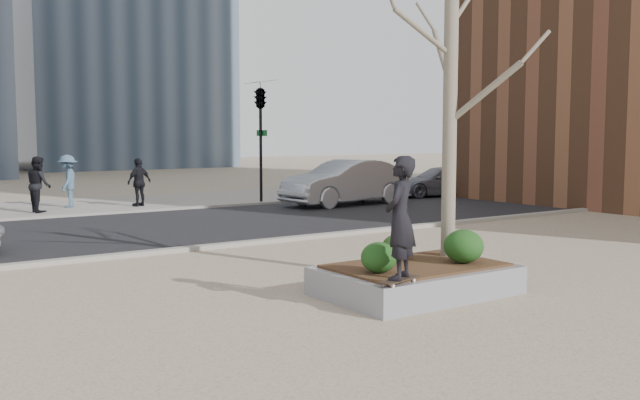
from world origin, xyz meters
TOP-DOWN VIEW (x-y plane):
  - ground at (0.00, 0.00)m, footprint 120.00×120.00m
  - street at (0.00, 10.00)m, footprint 60.00×8.00m
  - far_sidewalk at (0.00, 17.00)m, footprint 60.00×6.00m
  - planter at (1.00, 0.00)m, footprint 3.00×2.00m
  - planter_mulch at (1.00, 0.00)m, footprint 2.70×1.70m
  - sycamore_tree at (2.00, 0.30)m, footprint 2.80×2.80m
  - shrub_left at (0.05, -0.22)m, footprint 0.55×0.55m
  - shrub_middle at (1.00, 0.47)m, footprint 0.50×0.50m
  - shrub_right at (1.71, -0.36)m, footprint 0.64×0.64m
  - skateboard at (-0.10, -0.87)m, footprint 0.81×0.39m
  - skateboarder at (-0.10, -0.87)m, footprint 0.76×0.70m
  - car_silver at (8.61, 12.15)m, footprint 5.01×2.06m
  - car_third at (13.87, 12.79)m, footprint 4.40×2.72m
  - pedestrian_a at (-1.13, 15.79)m, footprint 0.74×0.92m
  - pedestrian_b at (0.08, 16.86)m, footprint 1.13×1.36m
  - pedestrian_c at (2.25, 15.80)m, footprint 1.08×0.74m
  - traffic_light_far at (6.50, 14.60)m, footprint 0.60×2.48m

SIDE VIEW (x-z plane):
  - ground at x=0.00m, z-range 0.00..0.00m
  - street at x=0.00m, z-range 0.00..0.02m
  - far_sidewalk at x=0.00m, z-range 0.00..0.02m
  - planter at x=1.00m, z-range 0.00..0.45m
  - planter_mulch at x=1.00m, z-range 0.45..0.49m
  - skateboard at x=-0.10m, z-range 0.45..0.53m
  - car_third at x=13.87m, z-range 0.02..1.21m
  - shrub_middle at x=1.00m, z-range 0.49..0.92m
  - shrub_left at x=0.05m, z-range 0.49..0.96m
  - shrub_right at x=1.71m, z-range 0.49..1.04m
  - car_silver at x=8.61m, z-range 0.02..1.64m
  - pedestrian_c at x=2.25m, z-range 0.02..1.73m
  - pedestrian_b at x=0.08m, z-range 0.02..1.85m
  - pedestrian_a at x=-1.13m, z-range 0.02..1.85m
  - skateboarder at x=-0.10m, z-range 0.52..2.28m
  - traffic_light_far at x=6.50m, z-range 0.00..4.50m
  - sycamore_tree at x=2.00m, z-range 0.49..7.09m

